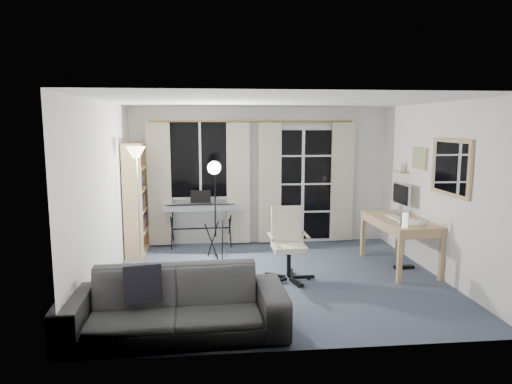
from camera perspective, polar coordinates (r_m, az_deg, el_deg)
The scene contains 17 objects.
floor at distance 6.38m, azimuth 2.56°, elevation -10.88°, with size 4.50×4.00×0.02m, color #36414F.
window at distance 7.95m, azimuth -6.98°, elevation 4.07°, with size 1.20×0.08×1.40m.
french_door at distance 8.16m, azimuth 5.81°, elevation 0.85°, with size 1.32×0.09×2.11m.
curtains at distance 7.93m, azimuth -0.34°, elevation 1.17°, with size 3.60×0.07×2.13m.
bookshelf at distance 7.65m, azimuth -15.01°, elevation -1.16°, with size 0.31×0.85×1.81m.
torchiere_lamp at distance 6.88m, azimuth -14.71°, elevation 2.63°, with size 0.35×0.35×1.78m.
keyboard_piano at distance 7.78m, azimuth -6.92°, elevation -1.99°, with size 1.28×0.64×0.92m.
studio_light at distance 6.99m, azimuth -5.19°, elevation 1.63°, with size 0.30×0.32×1.59m.
office_chair at distance 6.26m, azimuth 3.95°, elevation -5.59°, with size 0.66×0.69×0.99m.
desk at distance 7.03m, azimuth 17.55°, elevation -3.92°, with size 0.75×1.40×0.73m.
monitor at distance 7.45m, azimuth 17.70°, elevation -0.37°, with size 0.18×0.53×0.46m.
desk_clutter at distance 6.82m, azimuth 17.85°, elevation -4.89°, with size 0.41×0.84×0.93m.
mug at distance 6.60m, azimuth 20.11°, elevation -3.51°, with size 0.12×0.09×0.12m, color silver.
wall_mirror at distance 6.43m, azimuth 23.16°, elevation 2.86°, with size 0.04×0.94×0.74m.
framed_print at distance 7.23m, azimuth 19.80°, elevation 3.99°, with size 0.03×0.42×0.32m.
wall_shelf at distance 7.67m, azimuth 17.66°, elevation 2.88°, with size 0.16×0.30×0.18m.
sofa at distance 4.72m, azimuth -10.18°, elevation -12.35°, with size 2.24×0.73×0.87m.
Camera 1 is at (-0.89, -5.95, 2.10)m, focal length 32.00 mm.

